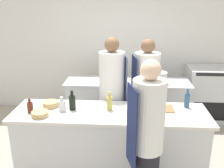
% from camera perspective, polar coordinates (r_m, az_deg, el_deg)
% --- Properties ---
extents(wall_back, '(8.00, 0.06, 2.80)m').
position_cam_1_polar(wall_back, '(5.07, 1.33, 9.19)').
color(wall_back, silver).
rests_on(wall_back, ground_plane).
extents(prep_counter, '(2.48, 0.70, 0.89)m').
position_cam_1_polar(prep_counter, '(3.38, -0.40, -13.17)').
color(prep_counter, silver).
rests_on(prep_counter, ground_plane).
extents(pass_counter, '(2.16, 0.59, 0.89)m').
position_cam_1_polar(pass_counter, '(4.49, 3.41, -4.79)').
color(pass_counter, silver).
rests_on(pass_counter, ground_plane).
extents(oven_range, '(0.78, 0.65, 1.03)m').
position_cam_1_polar(oven_range, '(5.16, 20.82, -2.06)').
color(oven_range, silver).
rests_on(oven_range, ground_plane).
extents(chef_at_prep_near, '(0.37, 0.36, 1.72)m').
position_cam_1_polar(chef_at_prep_near, '(2.59, 7.93, -13.12)').
color(chef_at_prep_near, black).
rests_on(chef_at_prep_near, ground_plane).
extents(chef_at_stove, '(0.41, 0.40, 1.75)m').
position_cam_1_polar(chef_at_stove, '(3.71, 0.03, -2.79)').
color(chef_at_stove, black).
rests_on(chef_at_stove, ground_plane).
extents(chef_at_pass_far, '(0.42, 0.40, 1.71)m').
position_cam_1_polar(chef_at_pass_far, '(3.86, 7.69, -2.46)').
color(chef_at_pass_far, black).
rests_on(chef_at_pass_far, ground_plane).
extents(bottle_olive_oil, '(0.07, 0.07, 0.18)m').
position_cam_1_polar(bottle_olive_oil, '(3.28, -18.22, -5.03)').
color(bottle_olive_oil, '#5B2319').
rests_on(bottle_olive_oil, prep_counter).
extents(bottle_vinegar, '(0.08, 0.08, 0.21)m').
position_cam_1_polar(bottle_vinegar, '(3.09, 7.58, -5.50)').
color(bottle_vinegar, '#19471E').
rests_on(bottle_vinegar, prep_counter).
extents(bottle_wine, '(0.08, 0.08, 0.26)m').
position_cam_1_polar(bottle_wine, '(3.22, -9.06, -4.13)').
color(bottle_wine, black).
rests_on(bottle_wine, prep_counter).
extents(bottle_cooking_oil, '(0.07, 0.07, 0.25)m').
position_cam_1_polar(bottle_cooking_oil, '(3.40, 16.77, -3.49)').
color(bottle_cooking_oil, '#2D5175').
rests_on(bottle_cooking_oil, prep_counter).
extents(bottle_sauce, '(0.07, 0.07, 0.25)m').
position_cam_1_polar(bottle_sauce, '(3.18, -0.58, -4.32)').
color(bottle_sauce, '#B2A84C').
rests_on(bottle_sauce, prep_counter).
extents(bottle_water, '(0.09, 0.09, 0.19)m').
position_cam_1_polar(bottle_water, '(3.22, -11.34, -4.81)').
color(bottle_water, silver).
rests_on(bottle_water, prep_counter).
extents(bowl_mixing_large, '(0.20, 0.20, 0.07)m').
position_cam_1_polar(bowl_mixing_large, '(3.39, -13.87, -4.48)').
color(bowl_mixing_large, tan).
rests_on(bowl_mixing_large, prep_counter).
extents(bowl_prep_small, '(0.18, 0.18, 0.09)m').
position_cam_1_polar(bowl_prep_small, '(3.01, 5.04, -6.83)').
color(bowl_prep_small, white).
rests_on(bowl_prep_small, prep_counter).
extents(bowl_ceramic_blue, '(0.21, 0.21, 0.06)m').
position_cam_1_polar(bowl_ceramic_blue, '(3.15, -16.13, -6.58)').
color(bowl_ceramic_blue, tan).
rests_on(bowl_ceramic_blue, prep_counter).
extents(cup, '(0.08, 0.08, 0.08)m').
position_cam_1_polar(cup, '(3.23, 7.07, -5.18)').
color(cup, '#33477F').
rests_on(cup, prep_counter).
extents(cutting_board, '(0.30, 0.25, 0.01)m').
position_cam_1_polar(cutting_board, '(3.30, 11.26, -5.48)').
color(cutting_board, olive).
rests_on(cutting_board, prep_counter).
extents(stockpot, '(0.27, 0.27, 0.20)m').
position_cam_1_polar(stockpot, '(4.26, 10.65, 1.40)').
color(stockpot, silver).
rests_on(stockpot, pass_counter).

